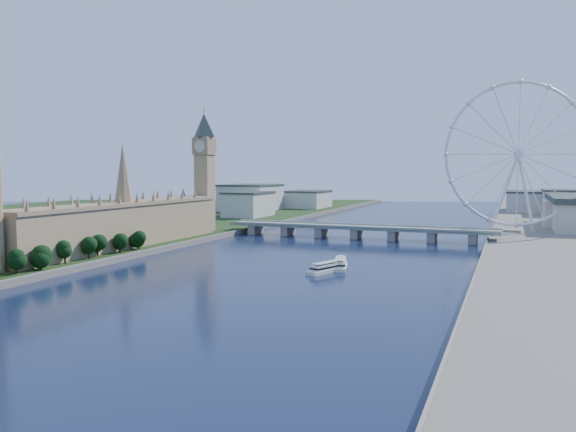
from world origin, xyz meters
The scene contains 9 objects.
ground centered at (0.00, 0.00, 0.00)m, with size 2000.00×2000.00×0.00m, color #1B2D4D.
tree_row centered at (-113.00, 66.00, 9.20)m, with size 9.18×201.18×21.59m.
parliament_range centered at (-128.00, 170.00, 18.48)m, with size 24.00×200.00×70.00m.
big_ben centered at (-128.00, 278.00, 66.57)m, with size 20.02×20.02×110.00m.
westminster_bridge centered at (0.00, 300.00, 6.63)m, with size 220.00×22.00×9.50m.
london_eye centered at (119.98, 355.08, 67.52)m, with size 113.60×39.12×124.30m.
city_skyline centered at (39.22, 560.08, 16.96)m, with size 505.00×280.00×32.00m.
tour_boat_near centered at (28.28, 157.43, 0.00)m, with size 7.34×28.78×6.35m, color white, non-canonical shape.
tour_boat_far centered at (24.59, 142.22, 0.00)m, with size 7.09×27.84×6.13m, color silver, non-canonical shape.
Camera 1 is at (115.92, -140.66, 54.36)m, focal length 35.00 mm.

